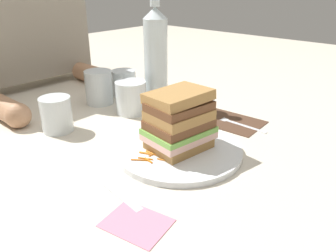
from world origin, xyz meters
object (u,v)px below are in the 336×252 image
at_px(main_plate, 179,150).
at_px(sandwich, 179,121).
at_px(empty_tumbler_1, 99,87).
at_px(water_bottle, 156,57).
at_px(empty_tumbler_0, 124,83).
at_px(knife, 108,185).
at_px(napkin_dark, 227,120).
at_px(fork, 235,122).
at_px(diner_across, 13,5).
at_px(empty_tumbler_2, 57,114).
at_px(juice_glass, 131,99).
at_px(napkin_pink, 136,223).

distance_m(main_plate, sandwich, 0.07).
bearing_deg(empty_tumbler_1, water_bottle, -52.75).
relative_size(main_plate, empty_tumbler_0, 3.34).
distance_m(knife, empty_tumbler_0, 0.49).
bearing_deg(napkin_dark, fork, -90.76).
relative_size(empty_tumbler_0, diner_across, 0.13).
relative_size(water_bottle, empty_tumbler_0, 3.93).
height_order(main_plate, empty_tumbler_2, empty_tumbler_2).
distance_m(napkin_dark, juice_glass, 0.26).
distance_m(water_bottle, empty_tumbler_0, 0.16).
relative_size(juice_glass, napkin_pink, 0.91).
relative_size(empty_tumbler_1, napkin_pink, 1.01).
distance_m(knife, diner_across, 0.74).
bearing_deg(empty_tumbler_2, napkin_dark, -40.38).
height_order(main_plate, juice_glass, juice_glass).
distance_m(sandwich, empty_tumbler_2, 0.31).
height_order(juice_glass, empty_tumbler_1, empty_tumbler_1).
relative_size(main_plate, water_bottle, 0.85).
distance_m(empty_tumbler_1, diner_across, 0.38).
height_order(fork, empty_tumbler_0, empty_tumbler_0).
bearing_deg(napkin_dark, main_plate, -175.94).
xyz_separation_m(main_plate, napkin_dark, (0.21, 0.02, -0.00)).
bearing_deg(napkin_pink, main_plate, 23.91).
xyz_separation_m(juice_glass, napkin_pink, (-0.30, -0.33, -0.04)).
bearing_deg(empty_tumbler_2, sandwich, -69.35).
height_order(knife, water_bottle, water_bottle).
bearing_deg(knife, empty_tumbler_1, 54.04).
distance_m(empty_tumbler_1, napkin_pink, 0.54).
relative_size(knife, napkin_pink, 2.09).
distance_m(empty_tumbler_0, empty_tumbler_2, 0.29).
relative_size(knife, juice_glass, 2.31).
distance_m(knife, empty_tumbler_1, 0.43).
relative_size(napkin_dark, juice_glass, 2.02).
xyz_separation_m(main_plate, fork, (0.21, -0.01, -0.00)).
bearing_deg(sandwich, water_bottle, 52.53).
xyz_separation_m(water_bottle, diner_across, (-0.16, 0.45, 0.12)).
relative_size(fork, water_bottle, 0.54).
distance_m(napkin_dark, empty_tumbler_2, 0.42).
bearing_deg(empty_tumbler_1, sandwich, -102.07).
distance_m(napkin_dark, diner_across, 0.74).
relative_size(empty_tumbler_1, empty_tumbler_2, 1.15).
bearing_deg(empty_tumbler_1, empty_tumbler_0, -0.84).
xyz_separation_m(napkin_dark, empty_tumbler_1, (-0.13, 0.35, 0.05)).
bearing_deg(sandwich, main_plate, -115.46).
xyz_separation_m(fork, napkin_pink, (-0.42, -0.09, -0.00)).
bearing_deg(empty_tumbler_2, knife, -104.11).
xyz_separation_m(main_plate, empty_tumbler_1, (0.08, 0.37, 0.04)).
relative_size(sandwich, juice_glass, 1.65).
height_order(empty_tumbler_2, diner_across, diner_across).
xyz_separation_m(main_plate, water_bottle, (0.18, 0.23, 0.13)).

